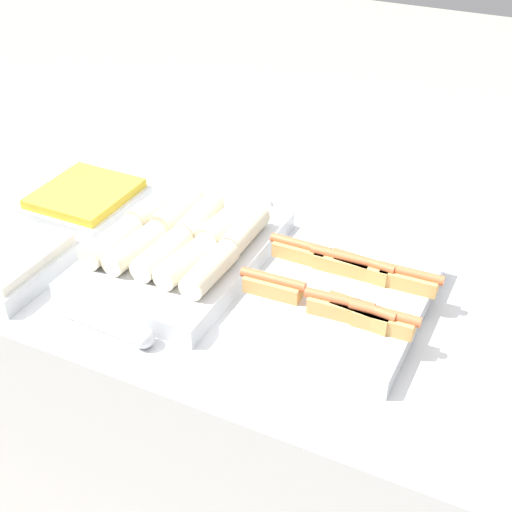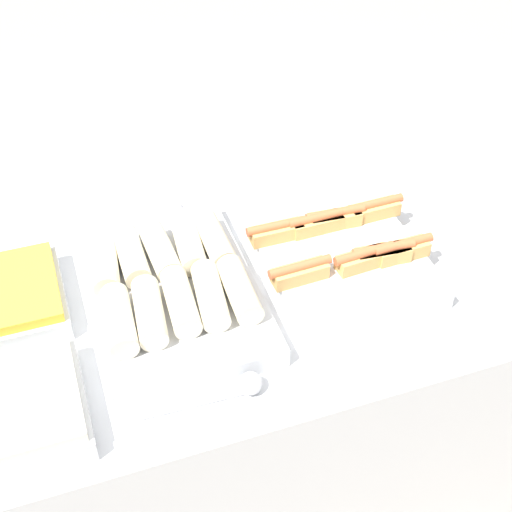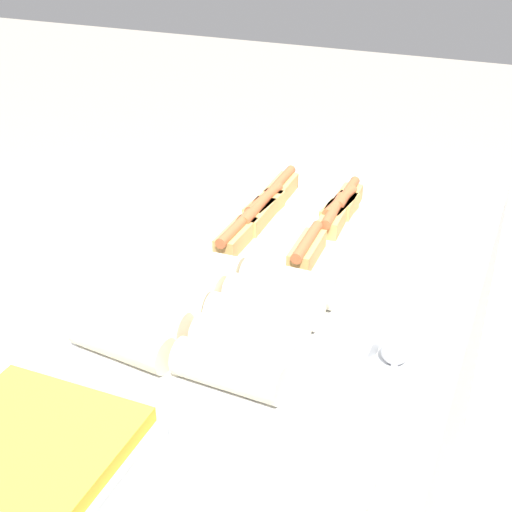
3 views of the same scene
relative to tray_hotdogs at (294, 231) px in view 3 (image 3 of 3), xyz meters
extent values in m
cube|color=silver|center=(-0.17, 0.00, -0.51)|extent=(1.51, 0.80, 0.94)
cube|color=silver|center=(0.00, 0.00, -0.01)|extent=(0.36, 0.45, 0.05)
cube|color=tan|center=(-0.13, -0.07, 0.03)|extent=(0.13, 0.05, 0.04)
cylinder|color=#CC6038|center=(-0.13, -0.07, 0.05)|extent=(0.15, 0.03, 0.02)
cube|color=tan|center=(-0.03, 0.07, 0.03)|extent=(0.13, 0.05, 0.04)
cylinder|color=#CC6038|center=(-0.03, 0.07, 0.05)|extent=(0.15, 0.03, 0.02)
cube|color=tan|center=(0.13, 0.08, 0.03)|extent=(0.13, 0.05, 0.04)
cylinder|color=#CC6038|center=(0.13, 0.08, 0.05)|extent=(0.15, 0.03, 0.02)
cube|color=tan|center=(0.02, -0.08, 0.03)|extent=(0.13, 0.05, 0.04)
cylinder|color=#CC6038|center=(0.02, -0.08, 0.05)|extent=(0.15, 0.03, 0.02)
cube|color=tan|center=(0.07, -0.08, 0.03)|extent=(0.13, 0.06, 0.04)
cylinder|color=#CC6038|center=(0.07, -0.08, 0.05)|extent=(0.15, 0.04, 0.02)
cube|color=tan|center=(0.02, 0.08, 0.03)|extent=(0.13, 0.05, 0.04)
cylinder|color=#CC6038|center=(0.02, 0.08, 0.05)|extent=(0.15, 0.03, 0.02)
cube|color=tan|center=(-0.13, 0.08, 0.03)|extent=(0.13, 0.04, 0.04)
cylinder|color=#CC6038|center=(-0.13, 0.08, 0.05)|extent=(0.15, 0.02, 0.02)
cube|color=tan|center=(0.12, -0.08, 0.03)|extent=(0.13, 0.05, 0.04)
cylinder|color=#CC6038|center=(0.12, -0.08, 0.05)|extent=(0.15, 0.03, 0.02)
cube|color=silver|center=(-0.41, 0.00, -0.01)|extent=(0.36, 0.53, 0.05)
cylinder|color=beige|center=(-0.34, 0.09, 0.04)|extent=(0.07, 0.17, 0.06)
cylinder|color=beige|center=(-0.54, -0.10, 0.04)|extent=(0.07, 0.17, 0.06)
cylinder|color=beige|center=(-0.41, -0.08, 0.04)|extent=(0.07, 0.17, 0.06)
cylinder|color=beige|center=(-0.28, 0.09, 0.04)|extent=(0.06, 0.17, 0.06)
cylinder|color=beige|center=(-0.41, 0.09, 0.04)|extent=(0.07, 0.17, 0.06)
cylinder|color=beige|center=(-0.28, -0.09, 0.04)|extent=(0.06, 0.17, 0.06)
cylinder|color=beige|center=(-0.48, 0.09, 0.04)|extent=(0.06, 0.17, 0.06)
cylinder|color=beige|center=(-0.54, 0.09, 0.04)|extent=(0.08, 0.18, 0.06)
cylinder|color=beige|center=(-0.48, -0.09, 0.04)|extent=(0.08, 0.17, 0.06)
cylinder|color=beige|center=(-0.34, -0.09, 0.04)|extent=(0.08, 0.18, 0.06)
cube|color=silver|center=(-0.76, 0.09, -0.01)|extent=(0.25, 0.27, 0.05)
cube|color=gold|center=(-0.76, 0.09, 0.03)|extent=(0.23, 0.25, 0.02)
cylinder|color=silver|center=(-0.43, -0.30, -0.03)|extent=(0.22, 0.02, 0.01)
sphere|color=silver|center=(-0.32, -0.30, -0.01)|extent=(0.05, 0.05, 0.05)
cylinder|color=silver|center=(-0.43, 0.30, -0.03)|extent=(0.21, 0.03, 0.01)
sphere|color=silver|center=(-0.33, 0.30, -0.01)|extent=(0.05, 0.05, 0.05)
camera|label=1|loc=(0.38, -1.20, 0.96)|focal=50.00mm
camera|label=2|loc=(-0.60, -1.14, 1.11)|focal=50.00mm
camera|label=3|loc=(-1.29, -0.45, 0.69)|focal=50.00mm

